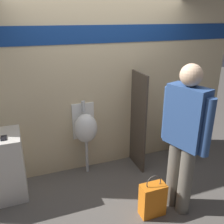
# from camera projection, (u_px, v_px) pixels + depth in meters

# --- Properties ---
(ground_plane) EXTENTS (16.00, 16.00, 0.00)m
(ground_plane) POSITION_uv_depth(u_px,v_px,m) (116.00, 182.00, 3.66)
(ground_plane) COLOR #5B5651
(display_wall) EXTENTS (4.39, 0.07, 2.70)m
(display_wall) POSITION_uv_depth(u_px,v_px,m) (102.00, 83.00, 3.69)
(display_wall) COLOR beige
(display_wall) RESTS_ON ground_plane
(cell_phone) EXTENTS (0.07, 0.14, 0.01)m
(cell_phone) POSITION_uv_depth(u_px,v_px,m) (4.00, 138.00, 3.04)
(cell_phone) COLOR black
(cell_phone) RESTS_ON sink_counter
(divider_near_counter) EXTENTS (0.03, 0.49, 1.53)m
(divider_near_counter) POSITION_uv_depth(u_px,v_px,m) (138.00, 122.00, 3.83)
(divider_near_counter) COLOR #4C4238
(divider_near_counter) RESTS_ON ground_plane
(urinal_near_counter) EXTENTS (0.35, 0.28, 1.14)m
(urinal_near_counter) POSITION_uv_depth(u_px,v_px,m) (86.00, 128.00, 3.67)
(urinal_near_counter) COLOR silver
(urinal_near_counter) RESTS_ON ground_plane
(toilet) EXTENTS (0.38, 0.54, 0.91)m
(toilet) POSITION_uv_depth(u_px,v_px,m) (181.00, 140.00, 4.21)
(toilet) COLOR white
(toilet) RESTS_ON ground_plane
(person_in_vest) EXTENTS (0.33, 0.62, 1.83)m
(person_in_vest) POSITION_uv_depth(u_px,v_px,m) (184.00, 136.00, 2.84)
(person_in_vest) COLOR #666056
(person_in_vest) RESTS_ON ground_plane
(shopping_bag) EXTENTS (0.30, 0.17, 0.56)m
(shopping_bag) POSITION_uv_depth(u_px,v_px,m) (153.00, 199.00, 3.01)
(shopping_bag) COLOR orange
(shopping_bag) RESTS_ON ground_plane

